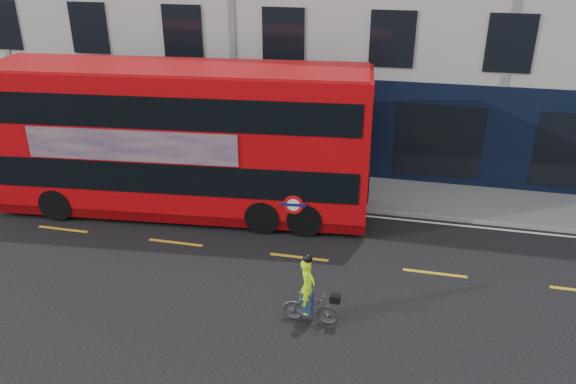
% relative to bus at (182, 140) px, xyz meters
% --- Properties ---
extents(ground, '(120.00, 120.00, 0.00)m').
position_rel_bus_xyz_m(ground, '(0.52, -3.80, -2.62)').
color(ground, black).
rests_on(ground, ground).
extents(pavement, '(60.00, 3.00, 0.12)m').
position_rel_bus_xyz_m(pavement, '(0.52, 2.70, -2.56)').
color(pavement, slate).
rests_on(pavement, ground).
extents(kerb, '(60.00, 0.12, 0.13)m').
position_rel_bus_xyz_m(kerb, '(0.52, 1.20, -2.55)').
color(kerb, gray).
rests_on(kerb, ground).
extents(road_edge_line, '(58.00, 0.10, 0.01)m').
position_rel_bus_xyz_m(road_edge_line, '(0.52, 0.90, -2.61)').
color(road_edge_line, silver).
rests_on(road_edge_line, ground).
extents(lane_dashes, '(58.00, 0.12, 0.01)m').
position_rel_bus_xyz_m(lane_dashes, '(0.52, -2.30, -2.61)').
color(lane_dashes, gold).
rests_on(lane_dashes, ground).
extents(bus, '(12.85, 4.00, 5.10)m').
position_rel_bus_xyz_m(bus, '(0.00, 0.00, 0.00)').
color(bus, '#BD070B').
rests_on(bus, ground).
extents(cyclist, '(1.46, 0.53, 1.96)m').
position_rel_bus_xyz_m(cyclist, '(5.40, -5.28, -1.95)').
color(cyclist, '#45484A').
rests_on(cyclist, ground).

